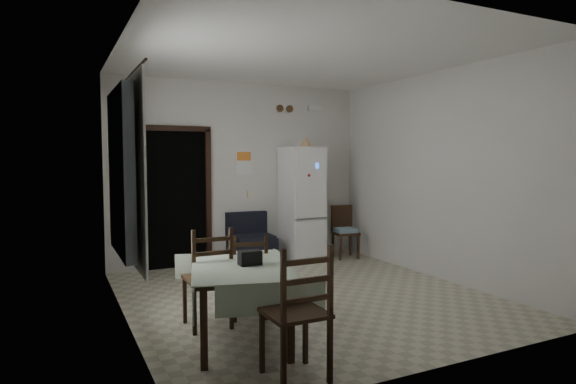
# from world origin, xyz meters

# --- Properties ---
(ground) EXTENTS (4.50, 4.50, 0.00)m
(ground) POSITION_xyz_m (0.00, 0.00, 0.00)
(ground) COLOR #B2AA91
(ground) RESTS_ON ground
(ceiling) EXTENTS (4.20, 4.50, 0.02)m
(ceiling) POSITION_xyz_m (0.00, 0.00, 2.90)
(ceiling) COLOR white
(ceiling) RESTS_ON ground
(wall_back) EXTENTS (4.20, 0.02, 2.90)m
(wall_back) POSITION_xyz_m (0.00, 2.25, 1.45)
(wall_back) COLOR silver
(wall_back) RESTS_ON ground
(wall_front) EXTENTS (4.20, 0.02, 2.90)m
(wall_front) POSITION_xyz_m (0.00, -2.25, 1.45)
(wall_front) COLOR silver
(wall_front) RESTS_ON ground
(wall_left) EXTENTS (0.02, 4.50, 2.90)m
(wall_left) POSITION_xyz_m (-2.10, 0.00, 1.45)
(wall_left) COLOR silver
(wall_left) RESTS_ON ground
(wall_right) EXTENTS (0.02, 4.50, 2.90)m
(wall_right) POSITION_xyz_m (2.10, 0.00, 1.45)
(wall_right) COLOR silver
(wall_right) RESTS_ON ground
(doorway) EXTENTS (1.06, 0.52, 2.22)m
(doorway) POSITION_xyz_m (-1.05, 2.45, 1.06)
(doorway) COLOR black
(doorway) RESTS_ON ground
(window_recess) EXTENTS (0.10, 1.20, 1.60)m
(window_recess) POSITION_xyz_m (-2.15, -0.20, 1.55)
(window_recess) COLOR silver
(window_recess) RESTS_ON ground
(curtain) EXTENTS (0.02, 1.45, 1.85)m
(curtain) POSITION_xyz_m (-2.04, -0.20, 1.55)
(curtain) COLOR silver
(curtain) RESTS_ON ground
(curtain_rod) EXTENTS (0.02, 1.60, 0.02)m
(curtain_rod) POSITION_xyz_m (-2.03, -0.20, 2.50)
(curtain_rod) COLOR black
(curtain_rod) RESTS_ON ground
(calendar) EXTENTS (0.28, 0.02, 0.40)m
(calendar) POSITION_xyz_m (0.05, 2.24, 1.62)
(calendar) COLOR white
(calendar) RESTS_ON ground
(calendar_image) EXTENTS (0.24, 0.01, 0.14)m
(calendar_image) POSITION_xyz_m (0.05, 2.23, 1.72)
(calendar_image) COLOR orange
(calendar_image) RESTS_ON ground
(light_switch) EXTENTS (0.08, 0.02, 0.12)m
(light_switch) POSITION_xyz_m (0.15, 2.24, 1.10)
(light_switch) COLOR beige
(light_switch) RESTS_ON ground
(vent_left) EXTENTS (0.12, 0.03, 0.12)m
(vent_left) POSITION_xyz_m (0.70, 2.23, 2.52)
(vent_left) COLOR brown
(vent_left) RESTS_ON ground
(vent_right) EXTENTS (0.12, 0.03, 0.12)m
(vent_right) POSITION_xyz_m (0.88, 2.23, 2.52)
(vent_right) COLOR brown
(vent_right) RESTS_ON ground
(emergency_light) EXTENTS (0.25, 0.07, 0.09)m
(emergency_light) POSITION_xyz_m (1.35, 2.21, 2.55)
(emergency_light) COLOR white
(emergency_light) RESTS_ON ground
(fridge) EXTENTS (0.63, 0.63, 1.87)m
(fridge) POSITION_xyz_m (0.96, 1.93, 0.94)
(fridge) COLOR white
(fridge) RESTS_ON ground
(tan_cone) EXTENTS (0.23, 0.23, 0.17)m
(tan_cone) POSITION_xyz_m (1.02, 1.92, 1.96)
(tan_cone) COLOR tan
(tan_cone) RESTS_ON fridge
(navy_seat) EXTENTS (0.70, 0.68, 0.82)m
(navy_seat) POSITION_xyz_m (0.06, 1.93, 0.41)
(navy_seat) COLOR black
(navy_seat) RESTS_ON ground
(corner_chair) EXTENTS (0.44, 0.44, 0.88)m
(corner_chair) POSITION_xyz_m (1.68, 1.72, 0.44)
(corner_chair) COLOR black
(corner_chair) RESTS_ON ground
(dining_table) EXTENTS (1.22, 1.55, 0.71)m
(dining_table) POSITION_xyz_m (-1.21, -0.98, 0.35)
(dining_table) COLOR #A1B198
(dining_table) RESTS_ON ground
(black_bag) EXTENTS (0.20, 0.12, 0.13)m
(black_bag) POSITION_xyz_m (-1.13, -1.01, 0.77)
(black_bag) COLOR black
(black_bag) RESTS_ON dining_table
(dining_chair_far_left) EXTENTS (0.43, 0.43, 1.01)m
(dining_chair_far_left) POSITION_xyz_m (-1.38, -0.49, 0.51)
(dining_chair_far_left) COLOR black
(dining_chair_far_left) RESTS_ON ground
(dining_chair_far_right) EXTENTS (0.46, 0.46, 0.90)m
(dining_chair_far_right) POSITION_xyz_m (-0.90, -0.38, 0.45)
(dining_chair_far_right) COLOR black
(dining_chair_far_right) RESTS_ON ground
(dining_chair_near_head) EXTENTS (0.45, 0.45, 1.05)m
(dining_chair_near_head) POSITION_xyz_m (-1.11, -1.90, 0.53)
(dining_chair_near_head) COLOR black
(dining_chair_near_head) RESTS_ON ground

